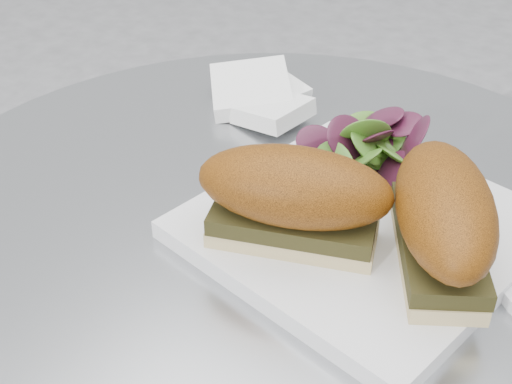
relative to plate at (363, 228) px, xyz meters
The scene contains 5 objects.
plate is the anchor object (origin of this frame).
sandwich_left 0.08m from the plate, 123.79° to the right, with size 0.16×0.11×0.08m.
sandwich_right 0.09m from the plate, 14.15° to the right, with size 0.14×0.17×0.08m.
salad 0.08m from the plate, 109.56° to the left, with size 0.12×0.12×0.05m, color #4A842B, non-canonical shape.
napkin 0.22m from the plate, 144.81° to the left, with size 0.11×0.11×0.02m, color white, non-canonical shape.
Camera 1 is at (0.24, -0.40, 1.10)m, focal length 50.00 mm.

